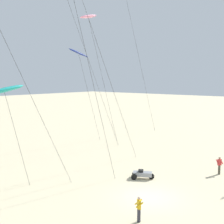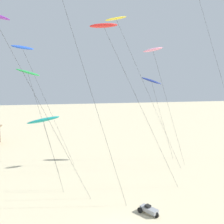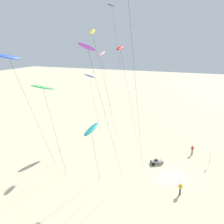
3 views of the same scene
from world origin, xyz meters
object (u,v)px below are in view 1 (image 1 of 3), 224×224
(beach_buggy, at_px, (142,174))
(kite_navy, at_px, (79,53))
(kite_pink, at_px, (89,17))
(kite_flyer_nearest, at_px, (219,165))
(kite_flyer_middle, at_px, (139,208))
(kite_teal, at_px, (4,90))

(beach_buggy, bearing_deg, kite_navy, 66.48)
(kite_pink, xyz_separation_m, beach_buggy, (-5.28, -11.72, -16.13))
(beach_buggy, bearing_deg, kite_flyer_nearest, -40.90)
(kite_navy, bearing_deg, beach_buggy, -113.52)
(kite_navy, height_order, kite_flyer_middle, kite_navy)
(kite_teal, height_order, beach_buggy, kite_teal)
(kite_flyer_nearest, relative_size, kite_flyer_middle, 1.00)
(kite_teal, height_order, kite_flyer_nearest, kite_teal)
(kite_pink, height_order, kite_flyer_nearest, kite_pink)
(kite_teal, height_order, kite_navy, kite_navy)
(kite_teal, height_order, kite_pink, kite_pink)
(kite_flyer_nearest, bearing_deg, beach_buggy, 139.10)
(kite_teal, xyz_separation_m, kite_flyer_nearest, (15.06, -11.61, -7.25))
(kite_teal, xyz_separation_m, beach_buggy, (9.34, -6.66, -7.71))
(kite_navy, bearing_deg, kite_pink, -110.65)
(kite_navy, relative_size, beach_buggy, 6.39)
(kite_navy, distance_m, kite_flyer_middle, 26.01)
(beach_buggy, bearing_deg, kite_teal, 144.52)
(kite_navy, distance_m, kite_flyer_nearest, 22.85)
(kite_pink, distance_m, kite_flyer_middle, 25.54)
(kite_teal, relative_size, beach_buggy, 4.23)
(kite_teal, distance_m, kite_flyer_nearest, 20.35)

